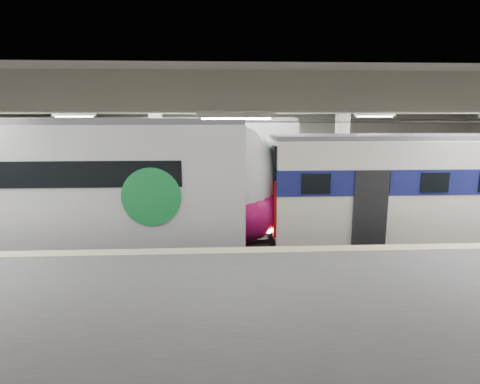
{
  "coord_description": "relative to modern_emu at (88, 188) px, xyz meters",
  "views": [
    {
      "loc": [
        -0.36,
        -14.28,
        4.97
      ],
      "look_at": [
        0.45,
        1.0,
        2.0
      ],
      "focal_mm": 30.0,
      "sensor_mm": 36.0,
      "label": 1
    }
  ],
  "objects": [
    {
      "name": "station_hall",
      "position": [
        5.04,
        -1.74,
        0.87
      ],
      "size": [
        36.0,
        24.0,
        5.75
      ],
      "color": "black",
      "rests_on": "ground"
    },
    {
      "name": "far_train",
      "position": [
        0.77,
        5.5,
        0.11
      ],
      "size": [
        15.33,
        3.7,
        4.81
      ],
      "rotation": [
        0.0,
        0.0,
        0.04
      ],
      "color": "silver",
      "rests_on": "ground"
    },
    {
      "name": "older_rer",
      "position": [
        12.88,
        0.0,
        -0.15
      ],
      "size": [
        12.78,
        2.82,
        4.25
      ],
      "color": "silver",
      "rests_on": "ground"
    },
    {
      "name": "modern_emu",
      "position": [
        0.0,
        0.0,
        0.0
      ],
      "size": [
        15.22,
        3.14,
        4.84
      ],
      "color": "silver",
      "rests_on": "ground"
    }
  ]
}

